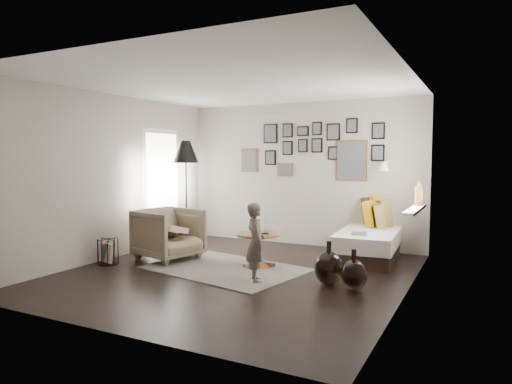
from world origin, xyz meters
The scene contains 23 objects.
ground centered at (0.00, 0.00, 0.00)m, with size 4.80×4.80×0.00m, color black.
wall_back centered at (0.00, 2.40, 1.30)m, with size 4.50×4.50×0.00m, color #A39A8F.
wall_front centered at (0.00, -2.40, 1.30)m, with size 4.50×4.50×0.00m, color #A39A8F.
wall_left centered at (-2.25, 0.00, 1.30)m, with size 4.80×4.80×0.00m, color #A39A8F.
wall_right centered at (2.25, 0.00, 1.30)m, with size 4.80×4.80×0.00m, color #A39A8F.
ceiling centered at (0.00, 0.00, 2.60)m, with size 4.80×4.80×0.00m, color white.
door_left centered at (-2.23, 1.20, 1.05)m, with size 0.00×2.14×2.14m.
window_right centered at (2.18, 1.34, 0.93)m, with size 0.15×1.32×1.30m.
gallery_wall centered at (0.29, 2.38, 1.74)m, with size 2.74×0.03×1.08m.
wall_sconce centered at (1.55, 2.13, 1.46)m, with size 0.18×0.36×0.16m.
rug centered at (-0.26, 0.15, 0.01)m, with size 2.15×1.50×0.01m, color #B5AE9E.
pedestal_table centered at (0.10, 0.47, 0.23)m, with size 0.63×0.63×0.50m.
vase centered at (0.02, 0.49, 0.64)m, with size 0.18×0.18×0.45m.
candles centered at (0.21, 0.47, 0.61)m, with size 0.11×0.11×0.24m.
daybed centered at (1.42, 1.98, 0.31)m, with size 0.99×2.11×0.99m.
magazine_on_daybed centered at (1.37, 1.33, 0.46)m, with size 0.22×0.30×0.02m, color black.
armchair centered at (-1.38, 0.29, 0.40)m, with size 0.86×0.89×0.81m, color #74674E.
armchair_cushion centered at (-1.35, 0.34, 0.48)m, with size 0.36×0.36×0.09m, color silver.
floor_lamp centered at (-1.59, 1.06, 1.63)m, with size 0.44×0.44×1.89m.
magazine_basket centered at (-2.00, -0.39, 0.19)m, with size 0.36×0.36×0.38m.
demijohn_large centered at (1.31, 0.04, 0.21)m, with size 0.37×0.37×0.56m.
demijohn_small centered at (1.66, -0.08, 0.19)m, with size 0.33×0.33×0.51m.
child centered at (0.43, -0.25, 0.51)m, with size 0.37×0.24×1.02m, color #584E45.
Camera 1 is at (3.05, -5.42, 1.60)m, focal length 32.00 mm.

